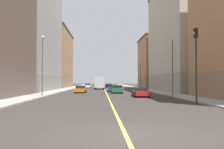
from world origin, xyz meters
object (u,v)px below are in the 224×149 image
(building_left_mid, at_px, (185,36))
(car_green, at_px, (117,89))
(building_right_midblock, at_px, (30,35))
(building_right_distant, at_px, (53,59))
(car_black, at_px, (109,86))
(box_truck, at_px, (100,83))
(building_left_far, at_px, (158,63))
(traffic_light_left_near, at_px, (196,55))
(street_lamp_left_near, at_px, (172,61))
(street_lamp_right_near, at_px, (42,60))
(car_orange, at_px, (81,89))
(car_red, at_px, (140,92))
(car_blue, at_px, (113,88))
(street_lamp_left_far, at_px, (141,72))
(car_white, at_px, (88,86))

(building_left_mid, relative_size, car_green, 5.38)
(building_right_midblock, relative_size, building_right_distant, 0.96)
(car_black, bearing_deg, box_truck, -100.45)
(building_left_far, height_order, box_truck, building_left_far)
(traffic_light_left_near, distance_m, street_lamp_left_near, 10.73)
(building_left_far, distance_m, building_right_midblock, 37.34)
(street_lamp_right_near, bearing_deg, building_left_far, 57.77)
(building_right_midblock, distance_m, car_orange, 18.63)
(building_right_distant, height_order, car_red, building_right_distant)
(building_right_midblock, bearing_deg, car_red, -45.68)
(traffic_light_left_near, bearing_deg, street_lamp_right_near, 145.51)
(building_left_mid, relative_size, street_lamp_right_near, 3.13)
(street_lamp_right_near, relative_size, car_blue, 1.73)
(car_red, bearing_deg, building_right_distant, 113.62)
(street_lamp_left_near, height_order, car_blue, street_lamp_left_near)
(building_right_midblock, distance_m, building_right_distant, 25.55)
(car_green, xyz_separation_m, car_red, (2.38, -9.79, -0.06))
(car_black, height_order, car_blue, car_blue)
(street_lamp_left_far, bearing_deg, traffic_light_left_near, -91.57)
(car_red, bearing_deg, car_black, 93.38)
(car_green, xyz_separation_m, box_truck, (-3.02, 20.24, 0.98))
(car_black, height_order, car_green, car_green)
(car_red, bearing_deg, car_blue, 99.66)
(car_white, bearing_deg, building_left_mid, -49.92)
(building_left_mid, bearing_deg, street_lamp_right_near, -147.10)
(street_lamp_left_far, relative_size, car_orange, 1.46)
(car_red, height_order, car_orange, car_orange)
(street_lamp_right_near, bearing_deg, car_green, 40.64)
(street_lamp_left_far, relative_size, car_red, 1.41)
(building_left_mid, bearing_deg, car_green, -153.86)
(street_lamp_left_far, height_order, car_blue, street_lamp_left_far)
(car_black, xyz_separation_m, car_green, (0.28, -35.14, 0.02))
(building_left_far, relative_size, building_right_distant, 0.62)
(building_left_mid, distance_m, street_lamp_left_near, 18.87)
(car_blue, relative_size, box_truck, 0.67)
(box_truck, bearing_deg, building_left_far, 29.44)
(building_left_far, distance_m, car_black, 16.69)
(street_lamp_right_near, bearing_deg, street_lamp_left_near, -1.34)
(street_lamp_left_far, bearing_deg, car_black, 111.08)
(car_white, xyz_separation_m, car_orange, (0.41, -30.23, -0.04))
(car_green, bearing_deg, car_black, 90.45)
(building_left_far, distance_m, traffic_light_left_near, 50.67)
(street_lamp_right_near, height_order, car_white, street_lamp_right_near)
(car_white, height_order, box_truck, box_truck)
(building_left_far, bearing_deg, street_lamp_left_near, -100.58)
(building_left_far, bearing_deg, building_left_mid, -90.00)
(street_lamp_left_near, xyz_separation_m, box_truck, (-9.77, 29.56, -3.10))
(car_orange, xyz_separation_m, car_blue, (5.82, 5.11, 0.04))
(box_truck, bearing_deg, car_green, -81.50)
(building_left_mid, xyz_separation_m, car_red, (-11.69, -16.70, -10.39))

